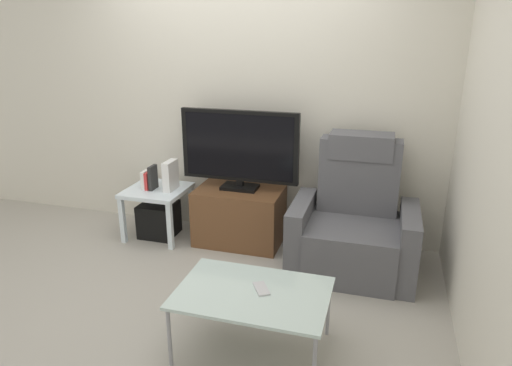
% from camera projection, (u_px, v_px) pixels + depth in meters
% --- Properties ---
extents(ground_plane, '(6.40, 6.40, 0.00)m').
position_uv_depth(ground_plane, '(196.00, 285.00, 3.50)').
color(ground_plane, '#9E998E').
extents(wall_back, '(6.40, 0.06, 2.60)m').
position_uv_depth(wall_back, '(240.00, 95.00, 4.11)').
color(wall_back, beige).
rests_on(wall_back, ground).
extents(wall_side, '(0.06, 4.48, 2.60)m').
position_uv_depth(wall_side, '(491.00, 135.00, 2.58)').
color(wall_side, beige).
rests_on(wall_side, ground).
extents(tv_stand, '(0.77, 0.50, 0.51)m').
position_uv_depth(tv_stand, '(240.00, 216.00, 4.14)').
color(tv_stand, brown).
rests_on(tv_stand, ground).
extents(television, '(1.06, 0.20, 0.71)m').
position_uv_depth(television, '(239.00, 148.00, 3.95)').
color(television, black).
rests_on(television, tv_stand).
extents(recliner_armchair, '(0.98, 0.78, 1.08)m').
position_uv_depth(recliner_armchair, '(354.00, 225.00, 3.65)').
color(recliner_armchair, '#515156').
rests_on(recliner_armchair, ground).
extents(side_table, '(0.54, 0.54, 0.47)m').
position_uv_depth(side_table, '(157.00, 196.00, 4.23)').
color(side_table, silver).
rests_on(side_table, ground).
extents(subwoofer_box, '(0.32, 0.32, 0.32)m').
position_uv_depth(subwoofer_box, '(159.00, 219.00, 4.31)').
color(subwoofer_box, black).
rests_on(subwoofer_box, ground).
extents(book_leftmost, '(0.04, 0.11, 0.17)m').
position_uv_depth(book_leftmost, '(145.00, 180.00, 4.19)').
color(book_leftmost, white).
rests_on(book_leftmost, side_table).
extents(book_middle, '(0.03, 0.13, 0.16)m').
position_uv_depth(book_middle, '(149.00, 180.00, 4.18)').
color(book_middle, red).
rests_on(book_middle, side_table).
extents(book_rightmost, '(0.03, 0.13, 0.22)m').
position_uv_depth(book_rightmost, '(153.00, 178.00, 4.16)').
color(book_rightmost, '#262626').
rests_on(book_rightmost, side_table).
extents(game_console, '(0.07, 0.20, 0.27)m').
position_uv_depth(game_console, '(170.00, 176.00, 4.13)').
color(game_console, white).
rests_on(game_console, side_table).
extents(coffee_table, '(0.90, 0.60, 0.40)m').
position_uv_depth(coffee_table, '(253.00, 295.00, 2.68)').
color(coffee_table, '#B2C6C1').
rests_on(coffee_table, ground).
extents(cell_phone, '(0.14, 0.16, 0.01)m').
position_uv_depth(cell_phone, '(261.00, 289.00, 2.70)').
color(cell_phone, '#B7B7BC').
rests_on(cell_phone, coffee_table).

